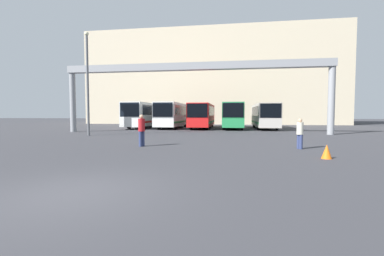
% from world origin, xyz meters
% --- Properties ---
extents(ground_plane, '(200.00, 200.00, 0.00)m').
position_xyz_m(ground_plane, '(0.00, 0.00, 0.00)').
color(ground_plane, '#38383D').
extents(building_backdrop, '(48.29, 12.00, 17.72)m').
position_xyz_m(building_backdrop, '(0.00, 46.85, 8.86)').
color(building_backdrop, beige).
rests_on(building_backdrop, ground).
extents(overhead_gantry, '(26.24, 0.80, 6.89)m').
position_xyz_m(overhead_gantry, '(0.00, 19.63, 5.74)').
color(overhead_gantry, gray).
rests_on(overhead_gantry, ground).
extents(bus_slot_0, '(2.61, 11.60, 3.35)m').
position_xyz_m(bus_slot_0, '(-8.04, 29.11, 1.93)').
color(bus_slot_0, silver).
rests_on(bus_slot_0, ground).
extents(bus_slot_1, '(2.59, 10.99, 3.32)m').
position_xyz_m(bus_slot_1, '(-4.02, 28.81, 1.91)').
color(bus_slot_1, silver).
rests_on(bus_slot_1, ground).
extents(bus_slot_2, '(2.56, 11.24, 3.18)m').
position_xyz_m(bus_slot_2, '(0.00, 28.93, 1.83)').
color(bus_slot_2, red).
rests_on(bus_slot_2, ground).
extents(bus_slot_3, '(2.50, 10.15, 3.25)m').
position_xyz_m(bus_slot_3, '(4.02, 28.39, 1.87)').
color(bus_slot_3, '#268C4C').
rests_on(bus_slot_3, ground).
extents(bus_slot_4, '(2.43, 10.20, 3.13)m').
position_xyz_m(bus_slot_4, '(8.04, 28.41, 1.80)').
color(bus_slot_4, beige).
rests_on(bus_slot_4, ground).
extents(pedestrian_mid_left, '(0.39, 0.39, 1.86)m').
position_xyz_m(pedestrian_mid_left, '(-1.41, 8.85, 0.99)').
color(pedestrian_mid_left, navy).
rests_on(pedestrian_mid_left, ground).
extents(pedestrian_near_center, '(0.34, 0.34, 1.66)m').
position_xyz_m(pedestrian_near_center, '(7.43, 9.05, 0.88)').
color(pedestrian_near_center, navy).
rests_on(pedestrian_near_center, ground).
extents(traffic_cone, '(0.42, 0.42, 0.60)m').
position_xyz_m(traffic_cone, '(7.75, 6.04, 0.30)').
color(traffic_cone, orange).
rests_on(traffic_cone, ground).
extents(lamp_post, '(0.36, 0.36, 8.99)m').
position_xyz_m(lamp_post, '(-8.62, 15.44, 4.86)').
color(lamp_post, '#595B60').
rests_on(lamp_post, ground).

